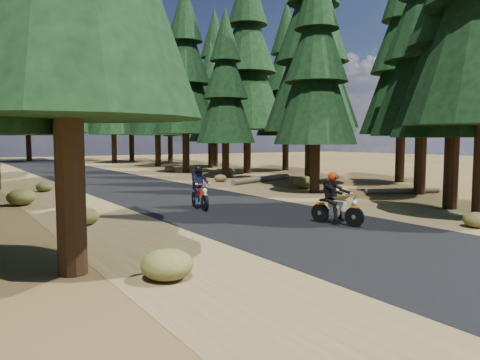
% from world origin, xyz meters
% --- Properties ---
extents(ground, '(120.00, 120.00, 0.00)m').
position_xyz_m(ground, '(0.00, 0.00, 0.00)').
color(ground, '#4D3B1B').
rests_on(ground, ground).
extents(road, '(6.00, 100.00, 0.01)m').
position_xyz_m(road, '(0.00, 5.00, 0.01)').
color(road, black).
rests_on(road, ground).
extents(shoulder_l, '(3.20, 100.00, 0.01)m').
position_xyz_m(shoulder_l, '(-4.60, 5.00, 0.00)').
color(shoulder_l, brown).
rests_on(shoulder_l, ground).
extents(shoulder_r, '(3.20, 100.00, 0.01)m').
position_xyz_m(shoulder_r, '(4.60, 5.00, 0.00)').
color(shoulder_r, brown).
rests_on(shoulder_r, ground).
extents(pine_forest, '(34.59, 55.08, 16.32)m').
position_xyz_m(pine_forest, '(-0.02, 21.05, 7.89)').
color(pine_forest, black).
rests_on(pine_forest, ground).
extents(log_near, '(5.47, 2.42, 0.32)m').
position_xyz_m(log_near, '(7.30, 10.43, 0.16)').
color(log_near, '#4C4233').
rests_on(log_near, ground).
extents(log_far, '(3.27, 1.78, 0.24)m').
position_xyz_m(log_far, '(9.22, 2.06, 0.12)').
color(log_far, '#4C4233').
rests_on(log_far, ground).
extents(understory_shrubs, '(16.18, 30.83, 0.65)m').
position_xyz_m(understory_shrubs, '(0.92, 6.87, 0.28)').
color(understory_shrubs, '#474C1E').
rests_on(understory_shrubs, ground).
extents(rider_lead, '(0.98, 1.79, 1.53)m').
position_xyz_m(rider_lead, '(1.04, -2.09, 0.52)').
color(rider_lead, beige).
rests_on(rider_lead, road).
extents(rider_follow, '(0.81, 1.80, 1.55)m').
position_xyz_m(rider_follow, '(-0.85, 2.83, 0.52)').
color(rider_follow, maroon).
rests_on(rider_follow, road).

